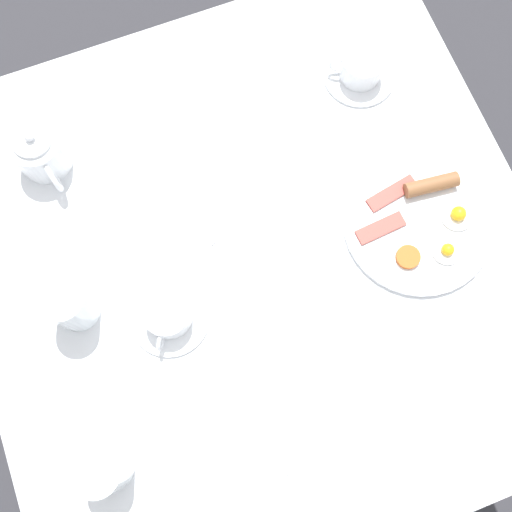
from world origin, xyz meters
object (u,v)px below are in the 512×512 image
(teacup_with_saucer_right, at_px, (168,315))
(fork_by_plate, at_px, (184,210))
(teacup_with_saucer_left, at_px, (361,68))
(water_glass_tall, at_px, (104,470))
(teapot_near, at_px, (40,151))
(breakfast_plate, at_px, (420,221))
(water_glass_short, at_px, (70,304))
(knife_by_plate, at_px, (319,425))

(teacup_with_saucer_right, height_order, fork_by_plate, teacup_with_saucer_right)
(fork_by_plate, bearing_deg, teacup_with_saucer_left, -160.94)
(water_glass_tall, distance_m, fork_by_plate, 0.50)
(teacup_with_saucer_right, bearing_deg, teapot_near, -71.86)
(breakfast_plate, distance_m, fork_by_plate, 0.47)
(breakfast_plate, distance_m, water_glass_short, 0.68)
(teacup_with_saucer_left, distance_m, fork_by_plate, 0.47)
(breakfast_plate, relative_size, teacup_with_saucer_left, 1.94)
(water_glass_short, xyz_separation_m, fork_by_plate, (-0.25, -0.12, -0.06))
(teacup_with_saucer_right, distance_m, fork_by_plate, 0.22)
(teacup_with_saucer_left, height_order, water_glass_tall, water_glass_tall)
(water_glass_tall, height_order, water_glass_short, water_glass_short)
(water_glass_tall, relative_size, knife_by_plate, 0.65)
(knife_by_plate, bearing_deg, teacup_with_saucer_left, -119.00)
(teapot_near, distance_m, teacup_with_saucer_right, 0.41)
(teacup_with_saucer_left, bearing_deg, teacup_with_saucer_right, 32.77)
(teacup_with_saucer_right, distance_m, water_glass_short, 0.18)
(water_glass_tall, relative_size, water_glass_short, 0.98)
(teacup_with_saucer_left, relative_size, knife_by_plate, 0.83)
(water_glass_short, distance_m, knife_by_plate, 0.50)
(water_glass_short, bearing_deg, knife_by_plate, 134.15)
(breakfast_plate, xyz_separation_m, fork_by_plate, (0.43, -0.19, -0.01))
(teapot_near, xyz_separation_m, knife_by_plate, (-0.32, 0.67, -0.05))
(teapot_near, relative_size, teacup_with_saucer_right, 1.24)
(water_glass_tall, xyz_separation_m, knife_by_plate, (-0.37, 0.07, -0.06))
(teacup_with_saucer_left, bearing_deg, water_glass_short, 21.33)
(knife_by_plate, bearing_deg, breakfast_plate, -138.96)
(teacup_with_saucer_left, xyz_separation_m, water_glass_short, (0.69, 0.27, 0.03))
(teacup_with_saucer_left, relative_size, water_glass_tall, 1.27)
(teapot_near, bearing_deg, teacup_with_saucer_right, -170.56)
(water_glass_short, bearing_deg, teapot_near, -95.08)
(teapot_near, relative_size, water_glass_short, 1.53)
(teapot_near, distance_m, knife_by_plate, 0.75)
(water_glass_short, relative_size, fork_by_plate, 0.69)
(water_glass_short, height_order, fork_by_plate, water_glass_short)
(water_glass_tall, xyz_separation_m, water_glass_short, (-0.03, -0.29, 0.00))
(teacup_with_saucer_left, relative_size, water_glass_short, 1.24)
(breakfast_plate, xyz_separation_m, teacup_with_saucer_right, (0.52, 0.01, 0.02))
(breakfast_plate, bearing_deg, teacup_with_saucer_left, -93.01)
(knife_by_plate, bearing_deg, water_glass_short, -45.85)
(breakfast_plate, height_order, water_glass_tall, water_glass_tall)
(breakfast_plate, relative_size, water_glass_tall, 2.46)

